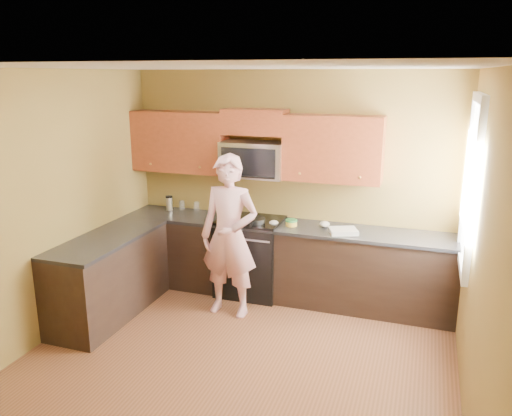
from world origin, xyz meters
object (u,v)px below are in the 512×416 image
at_px(stove, 251,256).
at_px(butter_tub, 291,226).
at_px(travel_mug, 170,210).
at_px(microwave, 254,177).
at_px(frying_pan, 254,222).
at_px(woman, 229,236).

xyz_separation_m(stove, butter_tub, (0.52, -0.02, 0.45)).
height_order(butter_tub, travel_mug, travel_mug).
height_order(microwave, frying_pan, microwave).
bearing_deg(stove, butter_tub, -2.07).
bearing_deg(microwave, stove, -90.00).
xyz_separation_m(stove, woman, (-0.03, -0.60, 0.44)).
relative_size(frying_pan, travel_mug, 2.40).
relative_size(woman, butter_tub, 13.31).
distance_m(frying_pan, travel_mug, 1.30).
height_order(stove, microwave, microwave).
relative_size(stove, butter_tub, 6.94).
relative_size(stove, microwave, 1.25).
distance_m(microwave, butter_tub, 0.75).
height_order(woman, frying_pan, woman).
xyz_separation_m(microwave, butter_tub, (0.52, -0.14, -0.53)).
relative_size(frying_pan, butter_tub, 3.35).
relative_size(microwave, butter_tub, 5.55).
bearing_deg(stove, woman, -93.27).
bearing_deg(travel_mug, microwave, -1.35).
xyz_separation_m(frying_pan, butter_tub, (0.43, 0.10, -0.03)).
distance_m(stove, travel_mug, 1.27).
distance_m(stove, microwave, 0.98).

